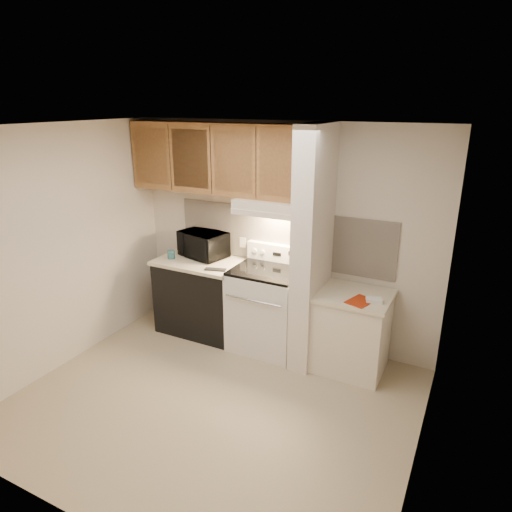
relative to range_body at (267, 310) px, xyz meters
The scene contains 50 objects.
floor 1.24m from the range_body, 90.00° to the right, with size 3.60×3.60×0.00m, color tan.
ceiling 2.34m from the range_body, 90.00° to the right, with size 3.60×3.60×0.00m, color white.
wall_back 0.86m from the range_body, 90.00° to the left, with size 3.60×0.02×2.50m, color beige.
wall_left 2.28m from the range_body, 147.31° to the right, with size 0.02×3.00×2.50m, color beige.
wall_right 2.28m from the range_body, 32.69° to the right, with size 0.02×3.00×2.50m, color beige.
backsplash 0.84m from the range_body, 90.00° to the left, with size 2.60×0.02×0.63m, color beige.
range_body is the anchor object (origin of this frame).
oven_window 0.32m from the range_body, 90.00° to the right, with size 0.50×0.01×0.30m, color black.
oven_handle 0.44m from the range_body, 90.00° to the right, with size 0.02×0.02×0.65m, color silver.
cooktop 0.48m from the range_body, ahead, with size 0.74×0.64×0.03m, color black.
range_backguard 0.66m from the range_body, 90.00° to the left, with size 0.76×0.08×0.20m, color silver.
range_display 0.64m from the range_body, 90.00° to the left, with size 0.10×0.01×0.04m, color black.
range_knob_left_outer 0.70m from the range_body, 139.40° to the left, with size 0.05×0.05×0.02m, color silver.
range_knob_left_inner 0.66m from the range_body, 126.87° to the left, with size 0.05×0.05×0.02m, color silver.
range_knob_right_inner 0.66m from the range_body, 53.13° to the left, with size 0.05×0.05×0.02m, color silver.
range_knob_right_outer 0.70m from the range_body, 40.60° to the left, with size 0.05×0.05×0.02m, color silver.
dishwasher_front 0.88m from the range_body, behind, with size 1.00×0.63×0.87m, color black.
left_countertop 0.98m from the range_body, behind, with size 1.04×0.67×0.04m, color beige.
spoon_rest 0.74m from the range_body, 160.96° to the right, with size 0.24×0.08×0.02m, color black.
teal_jar 1.33m from the range_body, behind, with size 0.09×0.09×0.10m, color #2E6368.
outlet 0.86m from the range_body, 146.31° to the left, with size 0.08×0.01×0.12m, color beige.
microwave 1.12m from the range_body, behind, with size 0.55×0.37×0.31m, color black.
partition_pillar 0.94m from the range_body, ahead, with size 0.22×0.70×2.50m, color silver.
pillar_trim 0.93m from the range_body, ahead, with size 0.01×0.70×0.04m, color #996637.
knife_strip 0.95m from the range_body, ahead, with size 0.02×0.42×0.04m, color black.
knife_blade_a 0.88m from the range_body, 29.95° to the right, with size 0.01×0.04×0.16m, color silver.
knife_handle_a 1.01m from the range_body, 30.51° to the right, with size 0.02×0.02×0.10m, color black.
knife_blade_b 0.85m from the range_body, 18.65° to the right, with size 0.01×0.04×0.18m, color silver.
knife_handle_b 0.99m from the range_body, 19.77° to the right, with size 0.02×0.02×0.10m, color black.
knife_blade_c 0.83m from the range_body, ahead, with size 0.01×0.04×0.20m, color silver.
knife_handle_c 0.99m from the range_body, ahead, with size 0.02×0.02×0.10m, color black.
knife_blade_d 0.85m from the range_body, ahead, with size 0.01×0.04×0.16m, color silver.
knife_handle_d 0.98m from the range_body, ahead, with size 0.02×0.02×0.10m, color black.
knife_blade_e 0.85m from the range_body, 17.23° to the left, with size 0.01×0.04×0.18m, color silver.
knife_handle_e 0.99m from the range_body, 14.68° to the left, with size 0.02×0.02×0.10m, color black.
oven_mitt 0.83m from the range_body, 23.58° to the left, with size 0.03×0.10×0.23m, color gray.
right_cab_base 0.97m from the range_body, ahead, with size 0.70×0.60×0.81m, color beige.
right_countertop 1.04m from the range_body, ahead, with size 0.74×0.64×0.04m, color beige.
red_folder 1.15m from the range_body, ahead, with size 0.20×0.27×0.01m, color #9D260B.
white_box 1.26m from the range_body, ahead, with size 0.15×0.10×0.04m, color white.
range_hood 1.17m from the range_body, 90.00° to the left, with size 0.78×0.44×0.15m, color beige.
hood_lip 1.12m from the range_body, 90.00° to the right, with size 0.78×0.04×0.06m, color beige.
upper_cabinets 1.77m from the range_body, 166.16° to the left, with size 2.18×0.33×0.77m, color #996637.
cab_door_a 2.22m from the range_body, behind, with size 0.46×0.01×0.63m, color #996637.
cab_gap_a 2.04m from the range_body, behind, with size 0.01×0.01×0.73m, color black.
cab_door_b 1.89m from the range_body, behind, with size 0.46×0.01×0.63m, color #996637.
cab_gap_b 1.77m from the range_body, behind, with size 0.01×0.01×0.73m, color black.
cab_door_c 1.68m from the range_body, behind, with size 0.46×0.01×0.63m, color #996637.
cab_gap_c 1.63m from the range_body, behind, with size 0.01×0.01×0.73m, color black.
cab_door_d 1.63m from the range_body, ahead, with size 0.46×0.01×0.63m, color #996637.
Camera 1 is at (1.99, -3.05, 2.70)m, focal length 32.00 mm.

